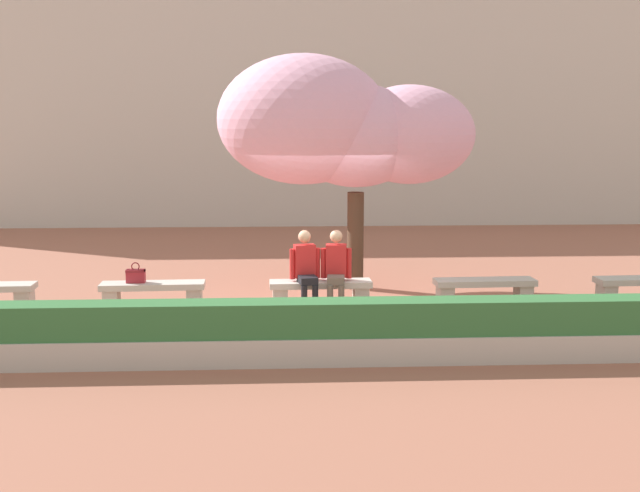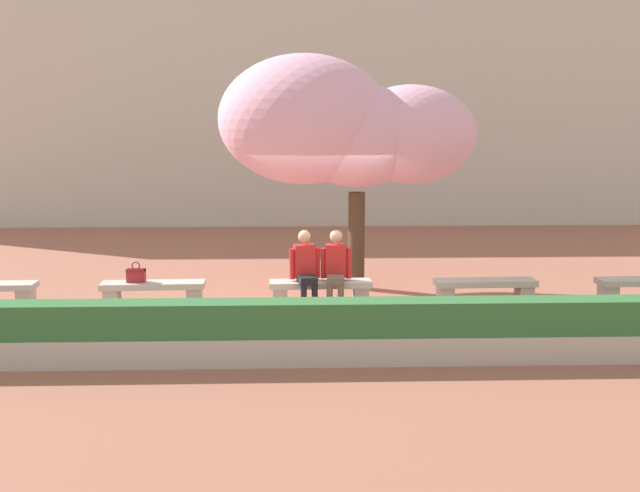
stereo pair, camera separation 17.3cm
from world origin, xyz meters
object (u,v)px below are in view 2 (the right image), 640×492
Objects in this scene: stone_bench_near_east at (485,288)px; cherry_tree_main at (341,128)px; stone_bench_near_west at (153,291)px; handbag at (136,274)px; person_seated_left at (306,267)px; person_seated_right at (336,267)px; stone_bench_center at (320,290)px.

cherry_tree_main is at bearing 147.94° from stone_bench_near_east.
stone_bench_near_west is 0.39m from handbag.
person_seated_left is 2.79m from cherry_tree_main.
cherry_tree_main reaches higher than stone_bench_near_west.
person_seated_right is at bearing -1.02° from stone_bench_near_west.
cherry_tree_main is (0.66, 1.51, 2.25)m from person_seated_left.
stone_bench_center is at bearing 12.08° from person_seated_left.
stone_bench_center is at bearing 180.00° from stone_bench_near_east.
cherry_tree_main is (0.16, 1.51, 2.25)m from person_seated_right.
stone_bench_near_east is 3.02m from person_seated_left.
stone_bench_near_west is at bearing 178.98° from person_seated_right.
stone_bench_near_west and stone_bench_center have the same top height.
handbag is 0.07× the size of cherry_tree_main.
person_seated_left is 1.00× the size of person_seated_right.
stone_bench_near_west is at bearing 178.80° from person_seated_left.
stone_bench_near_east is at bearing -32.06° from cherry_tree_main.
stone_bench_near_east is 0.37× the size of cherry_tree_main.
cherry_tree_main is (3.17, 1.46, 2.65)m from stone_bench_near_west.
person_seated_left and person_seated_right have the same top height.
stone_bench_near_west and stone_bench_near_east have the same top height.
stone_bench_center is 0.37× the size of cherry_tree_main.
person_seated_right is at bearing -11.96° from stone_bench_center.
person_seated_right is (0.50, -0.00, 0.00)m from person_seated_left.
handbag is (-5.77, -0.00, 0.28)m from stone_bench_near_east.
cherry_tree_main is at bearing 23.11° from handbag.
handbag is at bearing 179.15° from person_seated_right.
stone_bench_near_west is 1.31× the size of person_seated_right.
stone_bench_near_west is 3.03m from person_seated_right.
stone_bench_near_west is 1.00× the size of stone_bench_near_east.
person_seated_right is 3.81× the size of handbag.
stone_bench_center is at bearing 0.00° from stone_bench_near_west.
stone_bench_near_east is at bearing 1.00° from person_seated_left.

